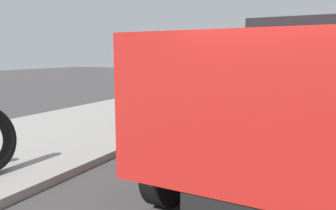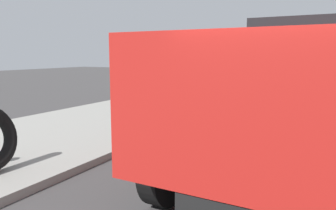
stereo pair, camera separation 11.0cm
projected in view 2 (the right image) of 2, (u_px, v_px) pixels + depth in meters
name	position (u px, v px, depth m)	size (l,w,h in m)	color
dump_truck_red	(290.00, 85.00, 6.21)	(7.05, 2.91, 3.00)	red
dump_truck_yellow	(331.00, 66.00, 16.18)	(7.02, 2.85, 3.00)	gold
dump_truck_gray	(329.00, 62.00, 22.57)	(7.05, 2.91, 3.00)	slate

